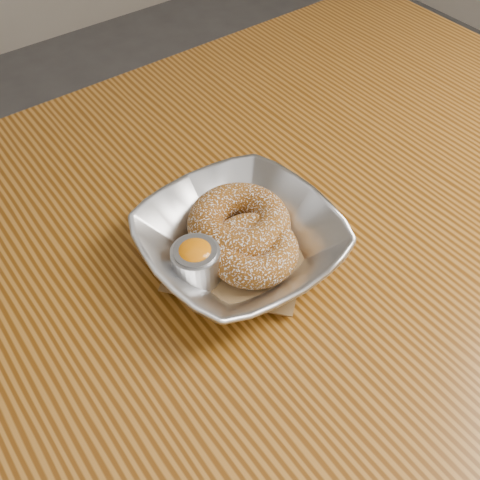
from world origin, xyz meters
TOP-DOWN VIEW (x-y plane):
  - ground_plane at (0.00, 0.00)m, footprint 4.00×4.00m
  - table at (0.00, 0.00)m, footprint 1.20×0.80m
  - serving_bowl at (-0.04, -0.02)m, footprint 0.21×0.21m
  - parchment at (-0.04, -0.02)m, footprint 0.20×0.20m
  - donut_back at (-0.03, -0.00)m, footprint 0.15×0.15m
  - donut_front at (-0.04, -0.04)m, footprint 0.10×0.10m
  - ramekin at (-0.10, -0.02)m, footprint 0.05×0.05m

SIDE VIEW (x-z plane):
  - ground_plane at x=0.00m, z-range 0.00..0.00m
  - table at x=0.00m, z-range 0.28..1.03m
  - parchment at x=-0.04m, z-range 0.76..0.76m
  - serving_bowl at x=-0.04m, z-range 0.75..0.80m
  - donut_front at x=-0.04m, z-range 0.76..0.80m
  - donut_back at x=-0.03m, z-range 0.76..0.80m
  - ramekin at x=-0.10m, z-range 0.76..0.81m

